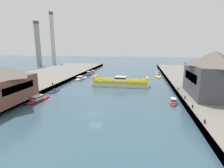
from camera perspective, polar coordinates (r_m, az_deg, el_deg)
name	(u,v)px	position (r m, az deg, el deg)	size (l,w,h in m)	color
ground_plane	(95,114)	(36.54, -5.60, -9.77)	(400.00, 400.00, 0.00)	#385666
quay_left	(19,85)	(68.64, -28.15, -0.16)	(28.00, 140.00, 1.22)	gray
chain_ferry	(121,83)	(61.33, 2.85, 0.37)	(19.34, 6.47, 3.30)	silver
moored_boat_near_left	(38,99)	(48.55, -23.04, -4.42)	(3.74, 8.60, 1.49)	red
moored_boat_near_right	(173,101)	(45.24, 19.34, -5.36)	(2.29, 5.66, 1.34)	red
moored_boat_mid_left	(92,72)	(92.02, -6.39, 3.95)	(1.90, 5.80, 1.21)	red
moored_boat_mid_right	(158,76)	(82.22, 14.91, 2.46)	(2.54, 8.39, 0.94)	yellow
moored_boat_far_left	(89,74)	(84.97, -7.62, 3.36)	(1.95, 6.53, 1.75)	navy
moored_boat_far_right	(54,91)	(56.27, -18.29, -2.20)	(1.87, 5.85, 0.88)	navy
moored_boat_upstream_a	(81,78)	(74.52, -10.14, 1.91)	(3.72, 8.64, 1.34)	white
moored_boat_upstream_b	(158,73)	(91.85, 14.74, 3.62)	(2.23, 6.55, 1.29)	white
warehouse_shed	(213,74)	(50.35, 30.03, 2.87)	(10.31, 15.67, 11.32)	#4C4C51
bollard_right_fore	(205,121)	(33.00, 28.02, -10.69)	(0.32, 0.32, 0.71)	black
bollard_left_mid	(20,97)	(47.83, -27.84, -3.79)	(0.32, 0.32, 0.71)	black
bollard_right_mid	(193,106)	(39.69, 24.78, -6.59)	(0.32, 0.32, 0.71)	black
bollard_left_aft	(38,89)	(53.83, -22.93, -1.65)	(0.32, 0.32, 0.71)	black
bollard_right_aft	(185,97)	(45.81, 22.75, -3.97)	(0.32, 0.32, 0.71)	black
bollard_left_far	(52,84)	(60.48, -18.89, 0.11)	(0.32, 0.32, 0.71)	black
bollard_right_far	(178,88)	(54.24, 20.76, -1.38)	(0.32, 0.32, 0.71)	black
smokestack_distant_a	(53,38)	(137.19, -18.82, 14.13)	(2.93, 2.93, 37.12)	beige
smokestack_distant_b	(38,42)	(135.84, -23.08, 12.40)	(3.74, 3.74, 30.37)	#9E998E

